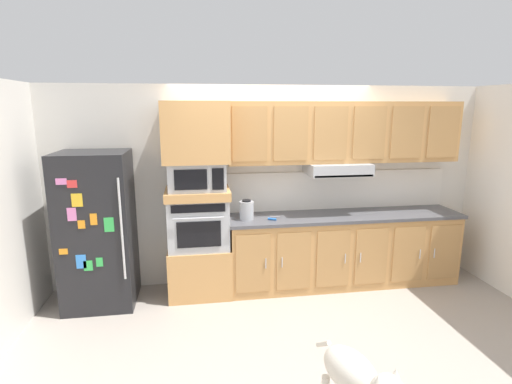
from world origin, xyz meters
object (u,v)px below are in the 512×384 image
(dog, at_px, (358,377))
(screwdriver, at_px, (272,219))
(built_in_oven, at_px, (199,222))
(electric_kettle, at_px, (247,210))
(microwave, at_px, (197,175))
(refrigerator, at_px, (98,230))

(dog, bearing_deg, screwdriver, 166.03)
(built_in_oven, distance_m, electric_kettle, 0.59)
(built_in_oven, relative_size, microwave, 1.09)
(dog, bearing_deg, microwave, -174.17)
(refrigerator, xyz_separation_m, microwave, (1.13, 0.07, 0.58))
(refrigerator, bearing_deg, microwave, 3.44)
(built_in_oven, height_order, electric_kettle, built_in_oven)
(refrigerator, height_order, screwdriver, refrigerator)
(refrigerator, height_order, electric_kettle, refrigerator)
(dog, bearing_deg, refrigerator, -154.37)
(screwdriver, bearing_deg, electric_kettle, 166.93)
(microwave, bearing_deg, built_in_oven, 179.23)
(electric_kettle, xyz_separation_m, dog, (0.47, -2.26, -0.62))
(refrigerator, relative_size, screwdriver, 10.71)
(microwave, relative_size, dog, 0.73)
(built_in_oven, relative_size, dog, 0.79)
(dog, bearing_deg, built_in_oven, -174.16)
(refrigerator, relative_size, microwave, 2.73)
(built_in_oven, xyz_separation_m, electric_kettle, (0.57, -0.05, 0.13))
(refrigerator, height_order, dog, refrigerator)
(refrigerator, bearing_deg, electric_kettle, 0.69)
(microwave, bearing_deg, electric_kettle, -4.74)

